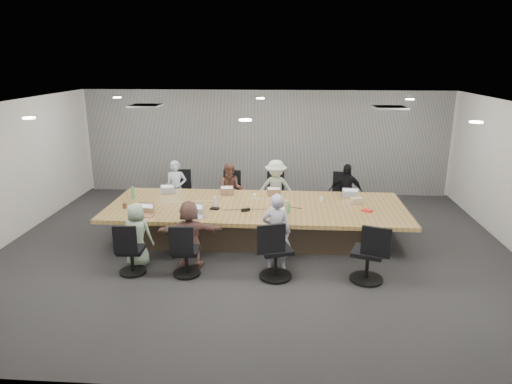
# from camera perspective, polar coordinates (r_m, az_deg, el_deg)

# --- Properties ---
(floor) EXTENTS (10.00, 8.00, 0.00)m
(floor) POSITION_cam_1_polar(r_m,az_deg,el_deg) (9.07, -0.18, -7.09)
(floor) COLOR #29292B
(floor) RESTS_ON ground
(ceiling) EXTENTS (10.00, 8.00, 0.00)m
(ceiling) POSITION_cam_1_polar(r_m,az_deg,el_deg) (8.36, -0.19, 10.80)
(ceiling) COLOR white
(ceiling) RESTS_ON wall_back
(wall_back) EXTENTS (10.00, 0.00, 2.80)m
(wall_back) POSITION_cam_1_polar(r_m,az_deg,el_deg) (12.51, 1.15, 6.21)
(wall_back) COLOR beige
(wall_back) RESTS_ON ground
(wall_front) EXTENTS (10.00, 0.00, 2.80)m
(wall_front) POSITION_cam_1_polar(r_m,az_deg,el_deg) (4.87, -3.64, -10.75)
(wall_front) COLOR beige
(wall_front) RESTS_ON ground
(wall_left) EXTENTS (0.00, 8.00, 2.80)m
(wall_left) POSITION_cam_1_polar(r_m,az_deg,el_deg) (10.25, -29.31, 1.79)
(wall_left) COLOR beige
(wall_left) RESTS_ON ground
(curtain) EXTENTS (9.80, 0.04, 2.80)m
(curtain) POSITION_cam_1_polar(r_m,az_deg,el_deg) (12.43, 1.13, 6.15)
(curtain) COLOR gray
(curtain) RESTS_ON ground
(conference_table) EXTENTS (6.00, 2.20, 0.74)m
(conference_table) POSITION_cam_1_polar(r_m,az_deg,el_deg) (9.38, 0.04, -3.63)
(conference_table) COLOR brown
(conference_table) RESTS_ON ground
(chair_0) EXTENTS (0.57, 0.57, 0.79)m
(chair_0) POSITION_cam_1_polar(r_m,az_deg,el_deg) (11.28, -9.44, -0.41)
(chair_0) COLOR black
(chair_0) RESTS_ON ground
(chair_1) EXTENTS (0.61, 0.61, 0.79)m
(chair_1) POSITION_cam_1_polar(r_m,az_deg,el_deg) (11.05, -2.90, -0.55)
(chair_1) COLOR black
(chair_1) RESTS_ON ground
(chair_2) EXTENTS (0.56, 0.56, 0.76)m
(chair_2) POSITION_cam_1_polar(r_m,az_deg,el_deg) (10.99, 2.52, -0.74)
(chair_2) COLOR black
(chair_2) RESTS_ON ground
(chair_3) EXTENTS (0.60, 0.60, 0.80)m
(chair_3) POSITION_cam_1_polar(r_m,az_deg,el_deg) (11.06, 10.84, -0.80)
(chair_3) COLOR black
(chair_3) RESTS_ON ground
(chair_4) EXTENTS (0.51, 0.51, 0.73)m
(chair_4) POSITION_cam_1_polar(r_m,az_deg,el_deg) (8.24, -15.28, -7.46)
(chair_4) COLOR black
(chair_4) RESTS_ON ground
(chair_5) EXTENTS (0.54, 0.54, 0.74)m
(chair_5) POSITION_cam_1_polar(r_m,az_deg,el_deg) (7.99, -8.73, -7.79)
(chair_5) COLOR black
(chair_5) RESTS_ON ground
(chair_6) EXTENTS (0.75, 0.75, 0.87)m
(chair_6) POSITION_cam_1_polar(r_m,az_deg,el_deg) (7.78, 2.47, -7.75)
(chair_6) COLOR black
(chair_6) RESTS_ON ground
(chair_7) EXTENTS (0.75, 0.75, 0.87)m
(chair_7) POSITION_cam_1_polar(r_m,az_deg,el_deg) (7.90, 13.79, -7.87)
(chair_7) COLOR black
(chair_7) RESTS_ON ground
(person_0) EXTENTS (0.53, 0.39, 1.33)m
(person_0) POSITION_cam_1_polar(r_m,az_deg,el_deg) (10.88, -9.92, 0.41)
(person_0) COLOR #AABED3
(person_0) RESTS_ON ground
(laptop_0) EXTENTS (0.32, 0.25, 0.02)m
(laptop_0) POSITION_cam_1_polar(r_m,az_deg,el_deg) (10.34, -10.65, 0.03)
(laptop_0) COLOR #B2B2B7
(laptop_0) RESTS_ON conference_table
(person_1) EXTENTS (0.65, 0.52, 1.29)m
(person_1) POSITION_cam_1_polar(r_m,az_deg,el_deg) (10.65, -3.14, 0.19)
(person_1) COLOR brown
(person_1) RESTS_ON ground
(laptop_1) EXTENTS (0.29, 0.20, 0.02)m
(laptop_1) POSITION_cam_1_polar(r_m,az_deg,el_deg) (10.10, -3.53, -0.12)
(laptop_1) COLOR #8C6647
(laptop_1) RESTS_ON conference_table
(person_2) EXTENTS (0.90, 0.53, 1.38)m
(person_2) POSITION_cam_1_polar(r_m,az_deg,el_deg) (10.56, 2.49, 0.32)
(person_2) COLOR #B4C5B0
(person_2) RESTS_ON ground
(laptop_2) EXTENTS (0.32, 0.25, 0.02)m
(laptop_2) POSITION_cam_1_polar(r_m,az_deg,el_deg) (10.02, 2.41, -0.24)
(laptop_2) COLOR #8C6647
(laptop_2) RESTS_ON conference_table
(person_3) EXTENTS (0.78, 0.32, 1.32)m
(person_3) POSITION_cam_1_polar(r_m,az_deg,el_deg) (10.65, 11.12, -0.00)
(person_3) COLOR black
(person_3) RESTS_ON ground
(laptop_3) EXTENTS (0.35, 0.25, 0.02)m
(laptop_3) POSITION_cam_1_polar(r_m,az_deg,el_deg) (10.11, 11.51, -0.41)
(laptop_3) COLOR #B2B2B7
(laptop_3) RESTS_ON conference_table
(person_4) EXTENTS (0.60, 0.42, 1.16)m
(person_4) POSITION_cam_1_polar(r_m,az_deg,el_deg) (8.47, -14.64, -5.17)
(person_4) COLOR #93AF91
(person_4) RESTS_ON ground
(laptop_4) EXTENTS (0.32, 0.24, 0.02)m
(laptop_4) POSITION_cam_1_polar(r_m,az_deg,el_deg) (8.90, -13.62, -2.88)
(laptop_4) COLOR #8C6647
(laptop_4) RESTS_ON conference_table
(person_5) EXTENTS (1.19, 0.56, 1.23)m
(person_5) POSITION_cam_1_polar(r_m,az_deg,el_deg) (8.20, -8.28, -5.22)
(person_5) COLOR brown
(person_5) RESTS_ON ground
(laptop_5) EXTENTS (0.38, 0.30, 0.02)m
(laptop_5) POSITION_cam_1_polar(r_m,az_deg,el_deg) (8.66, -7.57, -3.08)
(laptop_5) COLOR #B2B2B7
(laptop_5) RESTS_ON conference_table
(person_6) EXTENTS (0.54, 0.37, 1.40)m
(person_6) POSITION_cam_1_polar(r_m,az_deg,el_deg) (8.00, 2.56, -5.00)
(person_6) COLOR #A09DAE
(person_6) RESTS_ON ground
(laptop_6) EXTENTS (0.30, 0.21, 0.02)m
(laptop_6) POSITION_cam_1_polar(r_m,az_deg,el_deg) (8.50, 2.66, -3.34)
(laptop_6) COLOR #B2B2B7
(laptop_6) RESTS_ON conference_table
(bottle_green_left) EXTENTS (0.08, 0.08, 0.26)m
(bottle_green_left) POSITION_cam_1_polar(r_m,az_deg,el_deg) (10.02, -15.15, -0.08)
(bottle_green_left) COLOR #469B59
(bottle_green_left) RESTS_ON conference_table
(bottle_green_right) EXTENTS (0.08, 0.08, 0.22)m
(bottle_green_right) POSITION_cam_1_polar(r_m,az_deg,el_deg) (8.81, 4.03, -1.93)
(bottle_green_right) COLOR #469B59
(bottle_green_right) RESTS_ON conference_table
(bottle_clear) EXTENTS (0.08, 0.08, 0.21)m
(bottle_clear) POSITION_cam_1_polar(r_m,az_deg,el_deg) (9.20, -5.17, -1.20)
(bottle_clear) COLOR silver
(bottle_clear) RESTS_ON conference_table
(cup_white_far) EXTENTS (0.10, 0.10, 0.11)m
(cup_white_far) POSITION_cam_1_polar(r_m,az_deg,el_deg) (9.67, -0.18, -0.56)
(cup_white_far) COLOR white
(cup_white_far) RESTS_ON conference_table
(cup_white_near) EXTENTS (0.08, 0.08, 0.09)m
(cup_white_near) POSITION_cam_1_polar(r_m,az_deg,el_deg) (9.62, 8.16, -0.88)
(cup_white_near) COLOR white
(cup_white_near) RESTS_ON conference_table
(mug_brown) EXTENTS (0.10, 0.10, 0.11)m
(mug_brown) POSITION_cam_1_polar(r_m,az_deg,el_deg) (9.45, -16.09, -1.64)
(mug_brown) COLOR brown
(mug_brown) RESTS_ON conference_table
(mic_left) EXTENTS (0.19, 0.15, 0.03)m
(mic_left) POSITION_cam_1_polar(r_m,az_deg,el_deg) (9.06, -5.17, -2.06)
(mic_left) COLOR black
(mic_left) RESTS_ON conference_table
(mic_right) EXTENTS (0.16, 0.13, 0.03)m
(mic_right) POSITION_cam_1_polar(r_m,az_deg,el_deg) (9.33, 2.74, -1.48)
(mic_right) COLOR black
(mic_right) RESTS_ON conference_table
(stapler) EXTENTS (0.18, 0.11, 0.07)m
(stapler) POSITION_cam_1_polar(r_m,az_deg,el_deg) (8.89, -1.31, -2.24)
(stapler) COLOR black
(stapler) RESTS_ON conference_table
(canvas_bag) EXTENTS (0.27, 0.21, 0.13)m
(canvas_bag) POSITION_cam_1_polar(r_m,az_deg,el_deg) (9.57, 12.43, -1.08)
(canvas_bag) COLOR tan
(canvas_bag) RESTS_ON conference_table
(snack_packet) EXTENTS (0.22, 0.21, 0.04)m
(snack_packet) POSITION_cam_1_polar(r_m,az_deg,el_deg) (9.15, 13.72, -2.26)
(snack_packet) COLOR red
(snack_packet) RESTS_ON conference_table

